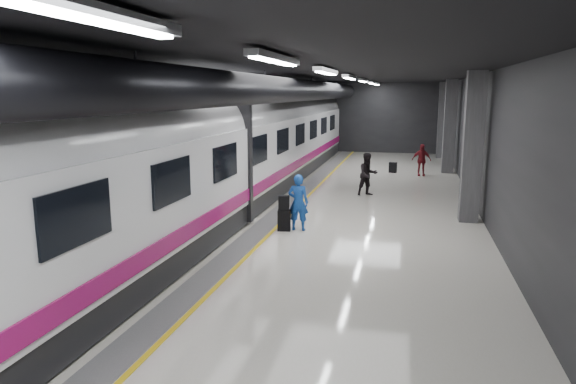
# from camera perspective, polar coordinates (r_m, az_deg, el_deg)

# --- Properties ---
(ground) EXTENTS (40.00, 40.00, 0.00)m
(ground) POSITION_cam_1_polar(r_m,az_deg,el_deg) (14.90, 2.38, -4.05)
(ground) COLOR silver
(ground) RESTS_ON ground
(platform_hall) EXTENTS (10.02, 40.02, 4.51)m
(platform_hall) POSITION_cam_1_polar(r_m,az_deg,el_deg) (15.39, 2.12, 9.76)
(platform_hall) COLOR black
(platform_hall) RESTS_ON ground
(train) EXTENTS (3.05, 38.00, 4.05)m
(train) POSITION_cam_1_polar(r_m,az_deg,el_deg) (15.45, -9.49, 4.17)
(train) COLOR black
(train) RESTS_ON ground
(traveler_main) EXTENTS (0.59, 0.39, 1.61)m
(traveler_main) POSITION_cam_1_polar(r_m,az_deg,el_deg) (14.53, 1.15, -1.16)
(traveler_main) COLOR blue
(traveler_main) RESTS_ON ground
(suitcase_main) EXTENTS (0.40, 0.29, 0.60)m
(suitcase_main) POSITION_cam_1_polar(r_m,az_deg,el_deg) (14.57, -0.43, -3.18)
(suitcase_main) COLOR black
(suitcase_main) RESTS_ON ground
(shoulder_bag) EXTENTS (0.35, 0.24, 0.42)m
(shoulder_bag) POSITION_cam_1_polar(r_m,az_deg,el_deg) (14.46, -0.47, -1.23)
(shoulder_bag) COLOR black
(shoulder_bag) RESTS_ON suitcase_main
(traveler_far_a) EXTENTS (0.99, 0.93, 1.63)m
(traveler_far_a) POSITION_cam_1_polar(r_m,az_deg,el_deg) (19.72, 8.85, 1.96)
(traveler_far_a) COLOR black
(traveler_far_a) RESTS_ON ground
(traveler_far_b) EXTENTS (0.93, 0.51, 1.51)m
(traveler_far_b) POSITION_cam_1_polar(r_m,az_deg,el_deg) (24.98, 14.59, 3.47)
(traveler_far_b) COLOR maroon
(traveler_far_b) RESTS_ON ground
(suitcase_far) EXTENTS (0.40, 0.31, 0.51)m
(suitcase_far) POSITION_cam_1_polar(r_m,az_deg,el_deg) (25.72, 11.57, 2.69)
(suitcase_far) COLOR black
(suitcase_far) RESTS_ON ground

